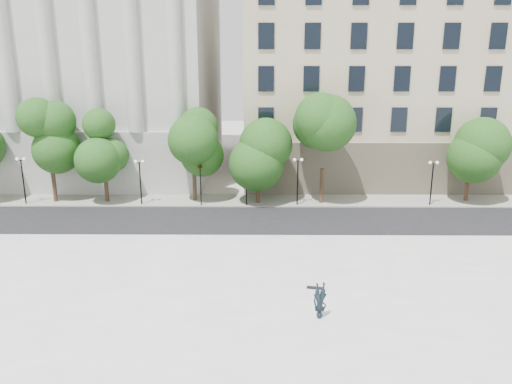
% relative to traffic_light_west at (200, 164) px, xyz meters
% --- Properties ---
extents(ground, '(160.00, 160.00, 0.00)m').
position_rel_traffic_light_west_xyz_m(ground, '(1.63, -22.30, -3.73)').
color(ground, beige).
rests_on(ground, ground).
extents(plaza, '(44.00, 22.00, 0.45)m').
position_rel_traffic_light_west_xyz_m(plaza, '(1.63, -19.30, -3.51)').
color(plaza, white).
rests_on(plaza, ground).
extents(street, '(60.00, 8.00, 0.02)m').
position_rel_traffic_light_west_xyz_m(street, '(1.63, -4.30, -3.72)').
color(street, black).
rests_on(street, ground).
extents(far_sidewalk, '(60.00, 4.00, 0.12)m').
position_rel_traffic_light_west_xyz_m(far_sidewalk, '(1.63, 1.70, -3.67)').
color(far_sidewalk, gray).
rests_on(far_sidewalk, ground).
extents(building_west, '(31.50, 27.65, 25.60)m').
position_rel_traffic_light_west_xyz_m(building_west, '(-15.37, 16.27, 9.15)').
color(building_west, '#B7B7B2').
rests_on(building_west, ground).
extents(building_east, '(36.00, 26.15, 23.00)m').
position_rel_traffic_light_west_xyz_m(building_east, '(21.63, 16.61, 7.41)').
color(building_east, beige).
rests_on(building_east, ground).
extents(traffic_light_west, '(0.55, 1.85, 4.23)m').
position_rel_traffic_light_west_xyz_m(traffic_light_west, '(0.00, 0.00, 0.00)').
color(traffic_light_west, black).
rests_on(traffic_light_west, ground).
extents(traffic_light_east, '(0.41, 1.75, 4.20)m').
position_rel_traffic_light_west_xyz_m(traffic_light_east, '(3.94, 0.00, -0.03)').
color(traffic_light_east, black).
rests_on(traffic_light_east, ground).
extents(person_lying, '(0.88, 1.89, 0.49)m').
position_rel_traffic_light_west_xyz_m(person_lying, '(8.03, -19.72, -3.04)').
color(person_lying, black).
rests_on(person_lying, plaza).
extents(skateboard, '(0.89, 0.38, 0.09)m').
position_rel_traffic_light_west_xyz_m(skateboard, '(8.12, -16.63, -3.24)').
color(skateboard, black).
rests_on(skateboard, plaza).
extents(street_trees, '(47.57, 5.09, 8.06)m').
position_rel_traffic_light_west_xyz_m(street_trees, '(0.97, 1.22, 1.38)').
color(street_trees, '#382619').
rests_on(street_trees, ground).
extents(lamp_posts, '(36.28, 0.28, 4.25)m').
position_rel_traffic_light_west_xyz_m(lamp_posts, '(1.79, 0.30, -0.86)').
color(lamp_posts, black).
rests_on(lamp_posts, ground).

